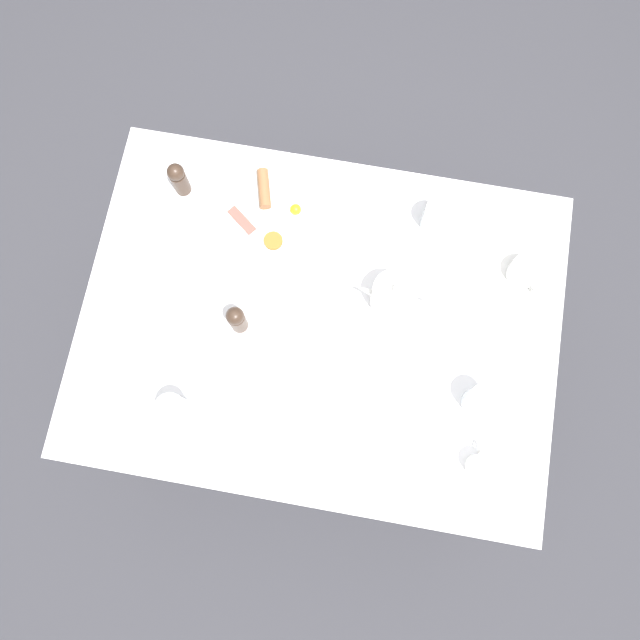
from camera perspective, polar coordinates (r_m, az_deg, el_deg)
ground_plane at (r=2.35m, az=0.00°, el=-4.43°), size 8.00×8.00×0.00m
table at (r=1.66m, az=0.00°, el=-0.73°), size 0.90×1.22×0.78m
breakfast_plate at (r=1.68m, az=-4.64°, el=9.57°), size 0.28×0.28×0.04m
teapot_near at (r=1.56m, az=6.76°, el=2.26°), size 0.11×0.20×0.12m
teacup_with_saucer_left at (r=1.68m, az=18.09°, el=4.13°), size 0.16×0.16×0.06m
water_glass_tall at (r=1.55m, az=14.47°, el=-7.15°), size 0.07×0.07×0.10m
water_glass_short at (r=1.55m, az=-13.25°, el=-8.00°), size 0.07×0.07×0.09m
wine_glass_spare at (r=1.65m, az=10.65°, el=9.24°), size 0.07×0.07×0.10m
creamer_jug at (r=1.56m, az=14.37°, el=-12.74°), size 0.08×0.06×0.06m
pepper_grinder at (r=1.54m, az=-7.61°, el=0.06°), size 0.05×0.05×0.12m
salt_grinder at (r=1.69m, az=-12.80°, el=12.51°), size 0.05×0.05×0.12m
fork_by_plate at (r=1.55m, az=-0.88°, el=-9.38°), size 0.06×0.18×0.00m
knife_by_plate at (r=1.56m, az=8.01°, el=-10.71°), size 0.03×0.20×0.00m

